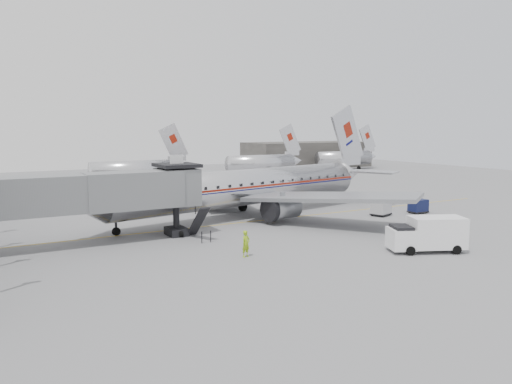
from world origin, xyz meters
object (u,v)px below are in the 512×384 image
Objects in this scene: baggage_cart_white at (381,208)px; ramp_worker at (246,244)px; airliner at (249,187)px; service_van at (427,234)px; baggage_cart_navy at (418,206)px.

ramp_worker is (-21.02, -8.00, 0.10)m from baggage_cart_white.
airliner reaches higher than service_van.
baggage_cart_white is at bearing -41.26° from airliner.
baggage_cart_navy is at bearing -36.43° from airliner.
airliner is 21.17m from service_van.
baggage_cart_white is 22.49m from ramp_worker.
ramp_worker is (-25.73, -7.11, 0.17)m from baggage_cart_navy.
baggage_cart_navy is 4.79m from baggage_cart_white.
airliner is at bearing 131.48° from baggage_cart_white.
ramp_worker reaches higher than baggage_cart_navy.
ramp_worker is at bearing -164.52° from baggage_cart_navy.
baggage_cart_white reaches higher than baggage_cart_navy.
service_van is 14.02m from ramp_worker.
airliner is 19.72× the size of baggage_cart_navy.
baggage_cart_navy is at bearing 68.87° from service_van.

